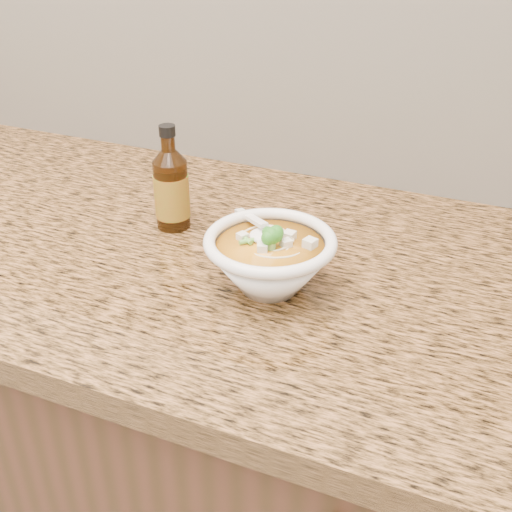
% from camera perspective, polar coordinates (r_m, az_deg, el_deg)
% --- Properties ---
extents(cabinet, '(4.00, 0.65, 0.86)m').
position_cam_1_polar(cabinet, '(1.35, -10.99, -14.94)').
color(cabinet, '#352110').
rests_on(cabinet, ground).
extents(counter_slab, '(4.00, 0.68, 0.04)m').
position_cam_1_polar(counter_slab, '(1.08, -13.31, 2.14)').
color(counter_slab, '#9B6538').
rests_on(counter_slab, cabinet).
extents(soup_bowl, '(0.18, 0.18, 0.10)m').
position_cam_1_polar(soup_bowl, '(0.85, 1.25, -0.51)').
color(soup_bowl, white).
rests_on(soup_bowl, counter_slab).
extents(hot_sauce_bottle, '(0.07, 0.07, 0.17)m').
position_cam_1_polar(hot_sauce_bottle, '(1.00, -7.53, 5.86)').
color(hot_sauce_bottle, '#3D2008').
rests_on(hot_sauce_bottle, counter_slab).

